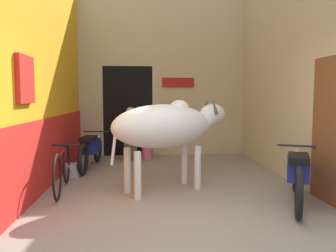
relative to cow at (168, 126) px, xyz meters
The scene contains 11 objects.
ground_plane 2.11m from the cow, 86.04° to the right, with size 30.00×30.00×0.00m, color gray.
wall_left_shopfront 2.42m from the cow, 161.10° to the left, with size 0.25×5.11×4.19m.
wall_back_with_doorway 3.62m from the cow, 93.69° to the left, with size 4.27×0.93×4.19m.
wall_right_with_door 2.65m from the cow, 16.23° to the left, with size 0.22×5.11×4.19m.
cow is the anchor object (origin of this frame).
motorcycle_near 2.07m from the cow, 25.90° to the right, with size 0.91×1.80×0.78m.
motorcycle_far 2.43m from the cow, 130.04° to the left, with size 0.58×1.94×0.75m.
bicycle 1.85m from the cow, behind, with size 0.44×1.70×0.71m.
shopkeeper_seated 2.79m from the cow, 104.38° to the left, with size 0.44×0.34×1.28m.
plastic_stool 2.84m from the cow, 96.11° to the left, with size 0.37×0.37×0.47m.
bucket 2.21m from the cow, 150.49° to the left, with size 0.26×0.26×0.26m.
Camera 1 is at (-0.55, -3.43, 1.52)m, focal length 35.00 mm.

